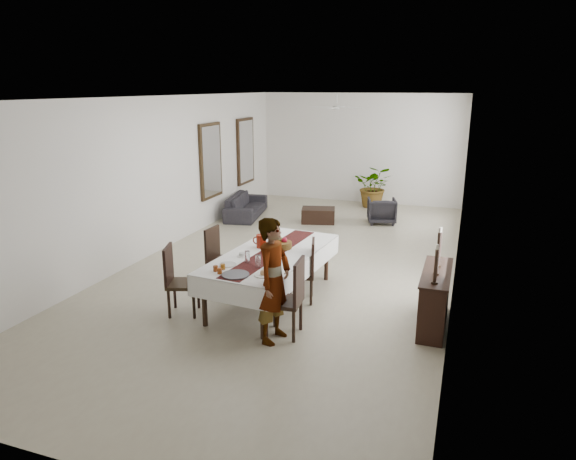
{
  "coord_description": "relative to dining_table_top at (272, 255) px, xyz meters",
  "views": [
    {
      "loc": [
        3.07,
        -9.1,
        3.39
      ],
      "look_at": [
        0.3,
        -1.27,
        1.05
      ],
      "focal_mm": 32.0,
      "sensor_mm": 36.0,
      "label": 1
    }
  ],
  "objects": [
    {
      "name": "tablecloth_drape_far",
      "position": [
        0.13,
        1.39,
        -0.12
      ],
      "size": [
        1.28,
        0.13,
        0.33
      ],
      "primitive_type": "cube",
      "rotation": [
        0.0,
        0.0,
        -0.09
      ],
      "color": "white",
      "rests_on": "dining_table_top"
    },
    {
      "name": "chair_right_far_leg_bl",
      "position": [
        0.31,
        -0.07,
        -0.57
      ],
      "size": [
        0.05,
        0.05,
        0.43
      ],
      "primitive_type": "cylinder",
      "rotation": [
        0.0,
        0.0,
        0.27
      ],
      "color": "black",
      "rests_on": "floor"
    },
    {
      "name": "wine_glass_near",
      "position": [
        0.07,
        -0.71,
        0.13
      ],
      "size": [
        0.08,
        0.08,
        0.18
      ],
      "primitive_type": "cylinder",
      "color": "white",
      "rests_on": "tablecloth_top"
    },
    {
      "name": "wall_left",
      "position": [
        -3.23,
        1.85,
        0.81
      ],
      "size": [
        0.02,
        12.0,
        3.2
      ],
      "primitive_type": "cube",
      "color": "white",
      "rests_on": "floor"
    },
    {
      "name": "dining_table_top",
      "position": [
        0.0,
        0.0,
        0.0
      ],
      "size": [
        1.32,
        2.69,
        0.05
      ],
      "primitive_type": "cube",
      "rotation": [
        0.0,
        0.0,
        -0.09
      ],
      "color": "black",
      "rests_on": "table_leg_fl"
    },
    {
      "name": "chair_right_near_back",
      "position": [
        0.8,
        -1.04,
        0.04
      ],
      "size": [
        0.07,
        0.48,
        0.61
      ],
      "primitive_type": "cube",
      "rotation": [
        0.0,
        0.0,
        1.64
      ],
      "color": "black",
      "rests_on": "chair_right_near_seat"
    },
    {
      "name": "wine_glass_mid",
      "position": [
        -0.16,
        -0.58,
        0.13
      ],
      "size": [
        0.08,
        0.08,
        0.18
      ],
      "primitive_type": "cylinder",
      "color": "white",
      "rests_on": "tablecloth_top"
    },
    {
      "name": "saucer_right",
      "position": [
        0.26,
        -0.68,
        0.05
      ],
      "size": [
        0.16,
        0.16,
        0.01
      ],
      "primitive_type": "cylinder",
      "color": "white",
      "rests_on": "tablecloth_top"
    },
    {
      "name": "table_runner",
      "position": [
        0.0,
        0.0,
        0.04
      ],
      "size": [
        0.63,
        2.74,
        0.0
      ],
      "primitive_type": "cube",
      "rotation": [
        0.0,
        0.0,
        -0.09
      ],
      "color": "#4F1816",
      "rests_on": "tablecloth_top"
    },
    {
      "name": "tablecloth_drape_left",
      "position": [
        -0.63,
        0.06,
        -0.12
      ],
      "size": [
        0.27,
        2.79,
        0.33
      ],
      "primitive_type": "cube",
      "rotation": [
        0.0,
        0.0,
        -0.09
      ],
      "color": "white",
      "rests_on": "dining_table_top"
    },
    {
      "name": "chair_right_near_leg_br",
      "position": [
        0.38,
        -0.87,
        -0.55
      ],
      "size": [
        0.05,
        0.05,
        0.47
      ],
      "primitive_type": "cylinder",
      "rotation": [
        0.0,
        0.0,
        0.07
      ],
      "color": "black",
      "rests_on": "floor"
    },
    {
      "name": "tablecloth_drape_near",
      "position": [
        -0.13,
        -1.39,
        -0.12
      ],
      "size": [
        1.28,
        0.13,
        0.33
      ],
      "primitive_type": "cube",
      "rotation": [
        0.0,
        0.0,
        -0.09
      ],
      "color": "white",
      "rests_on": "dining_table_top"
    },
    {
      "name": "teacup_left",
      "position": [
        -0.36,
        -0.35,
        0.07
      ],
      "size": [
        0.1,
        0.1,
        0.07
      ],
      "primitive_type": "cylinder",
      "color": "silver",
      "rests_on": "saucer_left"
    },
    {
      "name": "chair_left_near_leg_fl",
      "position": [
        -1.34,
        -0.79,
        -0.56
      ],
      "size": [
        0.06,
        0.06,
        0.45
      ],
      "primitive_type": "cylinder",
      "rotation": [
        0.0,
        0.0,
        0.32
      ],
      "color": "black",
      "rests_on": "floor"
    },
    {
      "name": "chair_right_near_leg_bl",
      "position": [
        0.41,
        -1.26,
        -0.55
      ],
      "size": [
        0.05,
        0.05,
        0.47
      ],
      "primitive_type": "cylinder",
      "rotation": [
        0.0,
        0.0,
        0.07
      ],
      "color": "black",
      "rests_on": "floor"
    },
    {
      "name": "tablecloth_top",
      "position": [
        0.0,
        0.0,
        0.03
      ],
      "size": [
        1.53,
        2.9,
        0.01
      ],
      "primitive_type": "cube",
      "rotation": [
        0.0,
        0.0,
        -0.09
      ],
      "color": "white",
      "rests_on": "dining_table_top"
    },
    {
      "name": "pitcher_handle",
      "position": [
        -0.35,
        0.2,
        0.15
      ],
      "size": [
        0.13,
        0.03,
        0.13
      ],
      "primitive_type": "torus",
      "rotation": [
        1.57,
        0.0,
        -0.09
      ],
      "color": "maroon",
      "rests_on": "red_pitcher"
    },
    {
      "name": "table_leg_fr",
      "position": [
        0.36,
        -1.28,
        -0.41
      ],
      "size": [
        0.08,
        0.08,
        0.76
      ],
      "primitive_type": "cylinder",
      "rotation": [
        0.0,
        0.0,
        -0.09
      ],
      "color": "black",
      "rests_on": "floor"
    },
    {
      "name": "coffee_table",
      "position": [
        -0.68,
        5.05,
        -0.6
      ],
      "size": [
        0.95,
        0.75,
        0.37
      ],
      "primitive_type": "cube",
      "rotation": [
        0.0,
        0.0,
        0.24
      ],
      "color": "black",
      "rests_on": "floor"
    },
    {
      "name": "chair_right_far_back",
      "position": [
        0.63,
        0.2,
        -0.03
      ],
      "size": [
        0.15,
        0.43,
        0.56
      ],
      "primitive_type": "cube",
      "rotation": [
        0.0,
        0.0,
        1.84
      ],
      "color": "black",
      "rests_on": "chair_right_far_seat"
    },
    {
      "name": "saucer_left",
      "position": [
        -0.36,
        -0.35,
        0.05
      ],
      "size": [
        0.16,
        0.16,
        0.01
      ],
      "primitive_type": "cylinder",
      "color": "white",
      "rests_on": "tablecloth_top"
    },
    {
      "name": "wall_right",
      "position": [
        2.77,
        1.85,
        0.81
      ],
      "size": [
        0.02,
        12.0,
        3.2
      ],
      "primitive_type": "cube",
      "color": "white",
      "rests_on": "floor"
    },
    {
      "name": "chair_right_near_seat",
      "position": [
        0.59,
        -1.05,
        -0.29
      ],
      "size": [
        0.51,
        0.51,
        0.05
      ],
      "primitive_type": "cube",
      "rotation": [
        0.0,
        0.0,
        1.64
      ],
      "color": "black",
      "rests_on": "chair_right_near_leg_fl"
    },
    {
      "name": "potted_plant",
      "position": [
        0.33,
        7.28,
        -0.18
      ],
      "size": [
        1.13,
        1.0,
        1.21
      ],
      "primitive_type": "imported",
      "rotation": [
        0.0,
        0.0,
        0.05
      ],
      "color": "#366327",
      "rests_on": "floor"
    },
    {
      "name": "mirror_frame_near",
      "position": [
        -3.19,
        4.05,
        0.81
      ],
      "size": [
        0.06,
        1.05,
        1.85
      ],
      "primitive_type": "cube",
      "color": "black",
      "rests_on": "wall_left"
    },
    {
      "name": "chair_right_near_leg_fl",
      "position": [
        0.8,
        -1.24,
        -0.55
      ],
      "size": [
        0.05,
        0.05,
        0.47
      ],
      "primitive_type": "cylinder",
      "rotation": [
        0.0,
        0.0,
        0.07
      ],
      "color": "black",
      "rests_on": "floor"
    },
    {
      "name": "mirror_glass_near",
      "position": [
        -3.15,
        4.05,
        0.81
      ],
      "size": [
        0.01,
        0.9,
        1.7
      ],
      "primitive_type": "cube",
      "color": "silver",
      "rests_on": "mirror_frame_near"
    },
    {
      "name": "chair_left_near_leg_bl",
      "position": [
        -0.98,
        -0.67,
        -0.56
      ],
      "size": [
        0.06,
        0.06,
        0.45
      ],
      "primitive_type": "cylinder",
      "rotation": [
        0.0,
        0.0,
        0.32
      ],
      "color": "black",
      "rests_on": "floor"
    },
    {
      "name": "fan_blade_e",
      "position": [
        0.12,
        4.85,
        2.11
      ],
      "size": [
        0.55,
        0.1,
        0.01
      ],
      "primitive_type": "cube",
      "color": "silver",
      "rests_on": "fan_hub"
    },
    {
      "name": "table_leg_br",
      "position": [
        0.59,
        1.19,
        -0.41
      ],
      "size": [
        0.08,
        0.08,
        0.76
      ],
      "primitive_type": "cylinder",
      "rotation": [
        0.0,
        0.0,
        -0.09
      ],
      "color": "black",
      "rests_on": "floor"
    },
    {
      "name": "fan_rod",
      "position": [
        -0.23,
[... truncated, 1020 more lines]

